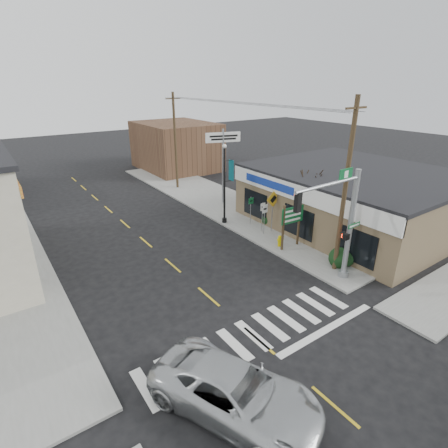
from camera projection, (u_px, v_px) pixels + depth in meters
ground at (259, 340)px, 14.97m from camera, size 140.00×140.00×0.00m
sidewalk_right at (240, 211)px, 29.56m from camera, size 6.00×38.00×0.13m
center_line at (173, 265)px, 21.02m from camera, size 0.12×56.00×0.01m
crosswalk at (253, 335)px, 15.27m from camera, size 11.00×2.20×0.01m
thrift_store at (355, 199)px, 26.44m from camera, size 12.00×14.00×4.00m
bldg_distant_right at (176, 146)px, 42.96m from camera, size 8.00×10.00×5.60m
suv at (235, 392)px, 11.51m from camera, size 4.83×6.47×1.63m
traffic_signal_pole at (343, 217)px, 17.82m from camera, size 4.97×0.38×6.29m
guide_sign at (292, 220)px, 22.28m from camera, size 1.74×0.14×3.04m
fire_hydrant at (280, 240)px, 23.02m from camera, size 0.24×0.24×0.78m
ped_crossing_sign at (273, 204)px, 24.73m from camera, size 1.18×0.08×3.04m
lamp_post at (225, 178)px, 25.77m from camera, size 0.78×0.61×6.00m
dance_center_sign at (223, 148)px, 29.61m from camera, size 3.03×0.19×6.44m
bare_tree at (312, 175)px, 24.12m from camera, size 2.62×2.62×5.24m
shrub_front at (340, 258)px, 20.59m from camera, size 1.29×1.29×0.97m
shrub_back at (269, 219)px, 26.59m from camera, size 1.11×1.11×0.83m
utility_pole_near at (345, 188)px, 18.57m from camera, size 1.67×0.25×9.58m
utility_pole_far at (175, 141)px, 34.11m from camera, size 1.60×0.24×9.20m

